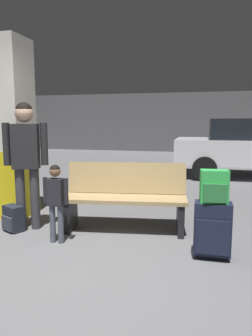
# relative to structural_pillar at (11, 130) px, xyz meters

# --- Properties ---
(ground_plane) EXTENTS (18.00, 18.00, 0.10)m
(ground_plane) POSITION_rel_structural_pillar_xyz_m (1.75, 2.33, -1.36)
(ground_plane) COLOR slate
(garage_back_wall) EXTENTS (18.00, 0.12, 2.80)m
(garage_back_wall) POSITION_rel_structural_pillar_xyz_m (1.75, 11.19, 0.09)
(garage_back_wall) COLOR #565658
(garage_back_wall) RESTS_ON ground_plane
(structural_pillar) EXTENTS (0.57, 0.57, 2.64)m
(structural_pillar) POSITION_rel_structural_pillar_xyz_m (0.00, 0.00, 0.00)
(structural_pillar) COLOR yellow
(structural_pillar) RESTS_ON ground_plane
(bench) EXTENTS (1.66, 0.74, 0.89)m
(bench) POSITION_rel_structural_pillar_xyz_m (1.85, -0.27, -0.87)
(bench) COLOR tan
(bench) RESTS_ON ground_plane
(suitcase) EXTENTS (0.38, 0.23, 0.60)m
(suitcase) POSITION_rel_structural_pillar_xyz_m (2.96, -0.92, -0.99)
(suitcase) COLOR #191E33
(suitcase) RESTS_ON ground_plane
(backpack_bright) EXTENTS (0.30, 0.22, 0.34)m
(backpack_bright) POSITION_rel_structural_pillar_xyz_m (2.96, -0.92, -0.54)
(backpack_bright) COLOR green
(backpack_bright) RESTS_ON suitcase
(child) EXTENTS (0.32, 0.19, 0.94)m
(child) POSITION_rel_structural_pillar_xyz_m (1.17, -0.91, -0.73)
(child) COLOR #4C5160
(child) RESTS_ON ground_plane
(adult) EXTENTS (0.55, 0.30, 1.68)m
(adult) POSITION_rel_structural_pillar_xyz_m (0.57, -0.54, -0.27)
(adult) COLOR #38383D
(adult) RESTS_ON ground_plane
(backpack_dark_floor) EXTENTS (0.32, 0.28, 0.34)m
(backpack_dark_floor) POSITION_rel_structural_pillar_xyz_m (0.43, -0.68, -1.14)
(backpack_dark_floor) COLOR #1E232D
(backpack_dark_floor) RESTS_ON ground_plane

